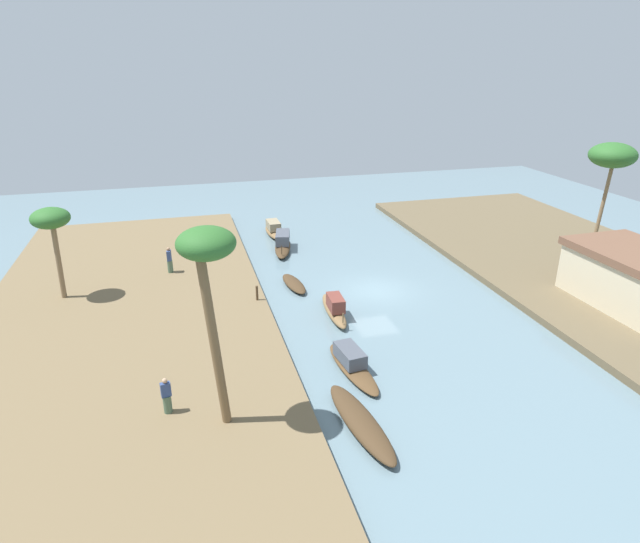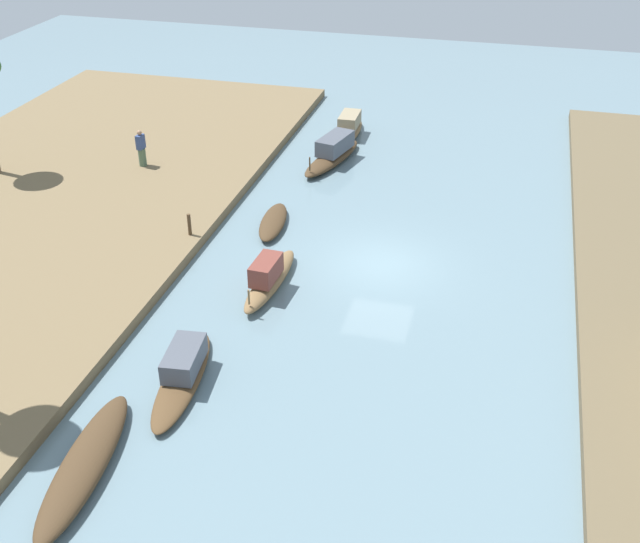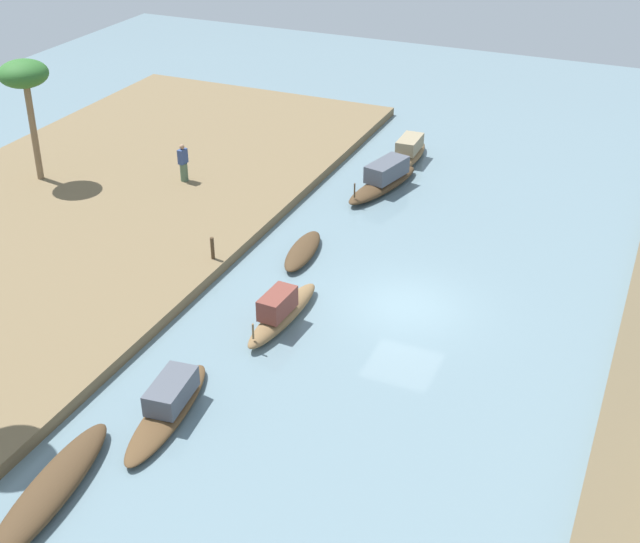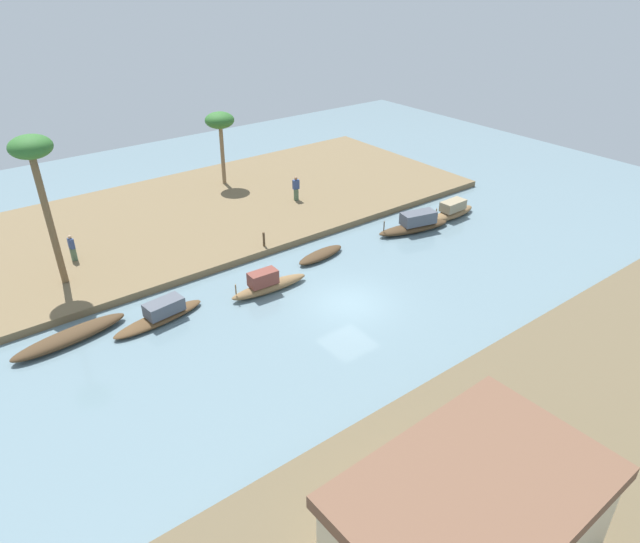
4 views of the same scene
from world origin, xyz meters
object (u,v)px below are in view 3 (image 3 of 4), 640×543
object	(u,v)px
mooring_post	(212,248)
palm_tree_left_near	(24,78)
sampan_with_tall_canopy	(409,152)
person_by_mooring	(183,164)
sampan_open_hull	(50,490)
sampan_upstream_small	(281,311)
sampan_downstream_large	(169,404)
sampan_foreground	(384,179)
sampan_with_red_awning	(303,251)

from	to	relation	value
mooring_post	palm_tree_left_near	xyz separation A→B (m)	(-3.36, -10.80, 4.19)
sampan_with_tall_canopy	palm_tree_left_near	world-z (taller)	palm_tree_left_near
person_by_mooring	mooring_post	bearing A→B (deg)	-133.41
sampan_open_hull	mooring_post	bearing A→B (deg)	-176.53
sampan_open_hull	sampan_upstream_small	bearing A→B (deg)	162.57
sampan_downstream_large	sampan_open_hull	distance (m)	4.14
sampan_upstream_small	palm_tree_left_near	distance (m)	16.49
sampan_foreground	palm_tree_left_near	bearing A→B (deg)	-54.04
sampan_upstream_small	sampan_foreground	distance (m)	11.67
sampan_upstream_small	palm_tree_left_near	xyz separation A→B (m)	(-5.69, -14.78, 4.59)
person_by_mooring	palm_tree_left_near	world-z (taller)	palm_tree_left_near
sampan_with_tall_canopy	mooring_post	world-z (taller)	mooring_post
person_by_mooring	sampan_foreground	bearing A→B (deg)	-59.62
sampan_foreground	sampan_with_red_awning	size ratio (longest dim) A/B	1.50
person_by_mooring	mooring_post	world-z (taller)	person_by_mooring
person_by_mooring	mooring_post	size ratio (longest dim) A/B	1.95
sampan_with_red_awning	sampan_open_hull	world-z (taller)	sampan_open_hull
sampan_with_red_awning	palm_tree_left_near	world-z (taller)	palm_tree_left_near
sampan_with_tall_canopy	mooring_post	distance (m)	13.40
sampan_foreground	mooring_post	world-z (taller)	mooring_post
sampan_with_red_awning	sampan_with_tall_canopy	xyz separation A→B (m)	(-10.74, 0.72, 0.24)
person_by_mooring	sampan_downstream_large	bearing A→B (deg)	-143.14
sampan_with_tall_canopy	palm_tree_left_near	size ratio (longest dim) A/B	0.74
sampan_foreground	palm_tree_left_near	distance (m)	16.07
sampan_with_tall_canopy	palm_tree_left_near	bearing A→B (deg)	-57.46
sampan_open_hull	sampan_with_tall_canopy	size ratio (longest dim) A/B	1.37
sampan_open_hull	person_by_mooring	world-z (taller)	person_by_mooring
sampan_upstream_small	sampan_with_red_awning	bearing A→B (deg)	-161.11
sampan_downstream_large	person_by_mooring	xyz separation A→B (m)	(-13.69, -7.92, 0.82)
sampan_open_hull	person_by_mooring	xyz separation A→B (m)	(-17.72, -6.95, 0.93)
sampan_downstream_large	sampan_with_red_awning	xyz separation A→B (m)	(-10.16, -0.47, -0.16)
sampan_with_red_awning	sampan_with_tall_canopy	world-z (taller)	sampan_with_tall_canopy
sampan_with_red_awning	palm_tree_left_near	size ratio (longest dim) A/B	0.64
mooring_post	palm_tree_left_near	size ratio (longest dim) A/B	0.16
sampan_downstream_large	sampan_open_hull	xyz separation A→B (m)	(4.02, -0.97, -0.11)
sampan_upstream_small	sampan_downstream_large	size ratio (longest dim) A/B	0.93
sampan_upstream_small	sampan_downstream_large	xyz separation A→B (m)	(5.61, -0.84, -0.08)
sampan_upstream_small	sampan_foreground	size ratio (longest dim) A/B	0.86
palm_tree_left_near	person_by_mooring	bearing A→B (deg)	111.66
sampan_with_red_awning	palm_tree_left_near	distance (m)	14.35
sampan_with_red_awning	person_by_mooring	world-z (taller)	person_by_mooring
sampan_upstream_small	sampan_with_red_awning	xyz separation A→B (m)	(-4.55, -1.31, -0.24)
sampan_foreground	sampan_upstream_small	bearing A→B (deg)	15.99
sampan_upstream_small	palm_tree_left_near	world-z (taller)	palm_tree_left_near
sampan_with_tall_canopy	mooring_post	size ratio (longest dim) A/B	4.51
sampan_foreground	sampan_downstream_large	bearing A→B (deg)	12.28
sampan_foreground	mooring_post	bearing A→B (deg)	-6.86
sampan_foreground	mooring_post	distance (m)	9.94
sampan_open_hull	palm_tree_left_near	bearing A→B (deg)	-146.54
sampan_with_tall_canopy	sampan_foreground	bearing A→B (deg)	-1.13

